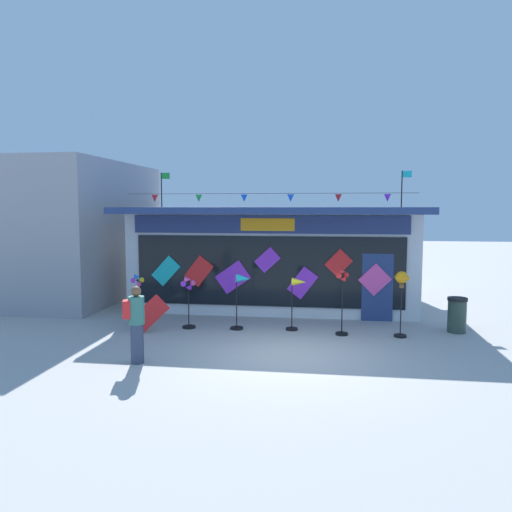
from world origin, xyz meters
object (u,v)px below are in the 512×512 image
(kite_shop_building, at_px, (277,254))
(trash_bin, at_px, (457,315))
(display_kite_on_ground, at_px, (150,313))
(wind_spinner_far_left, at_px, (138,296))
(wind_spinner_right, at_px, (342,297))
(wind_spinner_left, at_px, (188,298))
(wind_spinner_center_right, at_px, (297,295))
(wind_spinner_center_left, at_px, (241,292))
(wind_spinner_far_right, at_px, (402,286))
(person_near_camera, at_px, (136,323))

(kite_shop_building, distance_m, trash_bin, 6.65)
(display_kite_on_ground, bearing_deg, wind_spinner_far_left, 129.55)
(kite_shop_building, distance_m, wind_spinner_right, 5.17)
(wind_spinner_left, xyz_separation_m, wind_spinner_center_right, (2.98, 0.20, 0.12))
(kite_shop_building, height_order, wind_spinner_center_left, kite_shop_building)
(wind_spinner_center_left, distance_m, trash_bin, 5.84)
(wind_spinner_left, height_order, wind_spinner_far_right, wind_spinner_far_right)
(kite_shop_building, relative_size, wind_spinner_far_left, 6.45)
(kite_shop_building, height_order, trash_bin, kite_shop_building)
(kite_shop_building, height_order, wind_spinner_far_right, kite_shop_building)
(kite_shop_building, relative_size, wind_spinner_center_right, 6.53)
(wind_spinner_far_right, height_order, person_near_camera, wind_spinner_far_right)
(wind_spinner_right, height_order, display_kite_on_ground, wind_spinner_right)
(wind_spinner_right, bearing_deg, trash_bin, 13.89)
(wind_spinner_center_right, bearing_deg, wind_spinner_far_left, -179.79)
(kite_shop_building, xyz_separation_m, wind_spinner_far_left, (-3.54, -4.30, -0.87))
(trash_bin, bearing_deg, wind_spinner_center_left, -174.86)
(kite_shop_building, bearing_deg, wind_spinner_center_right, -77.13)
(kite_shop_building, bearing_deg, wind_spinner_left, -114.11)
(wind_spinner_far_left, height_order, wind_spinner_center_left, wind_spinner_center_left)
(wind_spinner_center_right, relative_size, wind_spinner_right, 0.82)
(trash_bin, relative_size, display_kite_on_ground, 0.98)
(wind_spinner_left, relative_size, wind_spinner_right, 0.83)
(wind_spinner_center_right, xyz_separation_m, wind_spinner_far_right, (2.71, -0.32, 0.35))
(trash_bin, bearing_deg, display_kite_on_ground, -171.72)
(wind_spinner_left, height_order, trash_bin, wind_spinner_left)
(wind_spinner_far_left, relative_size, wind_spinner_far_right, 0.85)
(wind_spinner_center_left, height_order, wind_spinner_center_right, wind_spinner_center_left)
(wind_spinner_right, bearing_deg, kite_shop_building, 115.29)
(wind_spinner_far_left, xyz_separation_m, wind_spinner_left, (1.53, -0.19, 0.03))
(kite_shop_building, relative_size, wind_spinner_left, 6.51)
(kite_shop_building, bearing_deg, wind_spinner_far_left, -129.44)
(wind_spinner_far_left, relative_size, wind_spinner_right, 0.84)
(trash_bin, bearing_deg, wind_spinner_far_left, -177.24)
(wind_spinner_center_right, height_order, trash_bin, wind_spinner_center_right)
(display_kite_on_ground, bearing_deg, wind_spinner_right, 4.82)
(wind_spinner_left, bearing_deg, wind_spinner_right, -2.04)
(wind_spinner_right, distance_m, trash_bin, 3.21)
(wind_spinner_center_right, bearing_deg, wind_spinner_right, -16.19)
(wind_spinner_far_right, xyz_separation_m, person_near_camera, (-5.95, -3.06, -0.45))
(wind_spinner_far_left, height_order, wind_spinner_left, wind_spinner_far_left)
(wind_spinner_center_left, relative_size, person_near_camera, 0.91)
(wind_spinner_right, height_order, trash_bin, wind_spinner_right)
(wind_spinner_center_right, height_order, wind_spinner_far_right, wind_spinner_far_right)
(wind_spinner_right, xyz_separation_m, person_near_camera, (-4.45, -3.03, -0.14))
(display_kite_on_ground, bearing_deg, wind_spinner_far_right, 3.99)
(wind_spinner_left, relative_size, person_near_camera, 0.86)
(kite_shop_building, bearing_deg, trash_bin, -36.38)
(person_near_camera, bearing_deg, wind_spinner_center_left, -46.02)
(wind_spinner_left, distance_m, display_kite_on_ground, 1.12)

